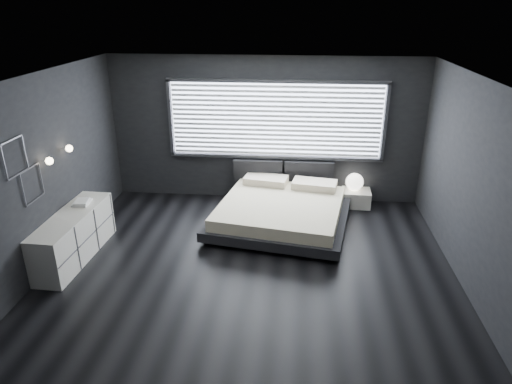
{
  "coord_description": "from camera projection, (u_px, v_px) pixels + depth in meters",
  "views": [
    {
      "loc": [
        0.63,
        -5.79,
        3.7
      ],
      "look_at": [
        0.0,
        0.85,
        0.9
      ],
      "focal_mm": 32.0,
      "sensor_mm": 36.0,
      "label": 1
    }
  ],
  "objects": [
    {
      "name": "dresser",
      "position": [
        74.0,
        236.0,
        7.0
      ],
      "size": [
        0.58,
        1.83,
        0.73
      ],
      "color": "silver",
      "rests_on": "ground"
    },
    {
      "name": "wall_art_lower",
      "position": [
        33.0,
        184.0,
        6.25
      ],
      "size": [
        0.01,
        0.48,
        0.48
      ],
      "color": "#47474C",
      "rests_on": "ground"
    },
    {
      "name": "bed",
      "position": [
        281.0,
        211.0,
        8.06
      ],
      "size": [
        2.62,
        2.54,
        0.59
      ],
      "color": "black",
      "rests_on": "ground"
    },
    {
      "name": "window",
      "position": [
        276.0,
        120.0,
        8.64
      ],
      "size": [
        4.14,
        0.09,
        1.52
      ],
      "color": "white",
      "rests_on": "ground"
    },
    {
      "name": "sconce_near",
      "position": [
        49.0,
        161.0,
        6.48
      ],
      "size": [
        0.18,
        0.11,
        0.11
      ],
      "color": "silver",
      "rests_on": "ground"
    },
    {
      "name": "wall_art_upper",
      "position": [
        15.0,
        157.0,
        5.84
      ],
      "size": [
        0.01,
        0.48,
        0.48
      ],
      "color": "#47474C",
      "rests_on": "ground"
    },
    {
      "name": "sconce_far",
      "position": [
        69.0,
        148.0,
        7.03
      ],
      "size": [
        0.18,
        0.11,
        0.11
      ],
      "color": "silver",
      "rests_on": "ground"
    },
    {
      "name": "orb_lamp",
      "position": [
        355.0,
        182.0,
        8.78
      ],
      "size": [
        0.34,
        0.34,
        0.34
      ],
      "primitive_type": "sphere",
      "color": "white",
      "rests_on": "nightstand"
    },
    {
      "name": "book_stack",
      "position": [
        82.0,
        202.0,
        7.23
      ],
      "size": [
        0.26,
        0.33,
        0.06
      ],
      "color": "white",
      "rests_on": "dresser"
    },
    {
      "name": "room",
      "position": [
        250.0,
        182.0,
        6.26
      ],
      "size": [
        6.04,
        6.0,
        2.8
      ],
      "color": "black",
      "rests_on": "ground"
    },
    {
      "name": "headboard",
      "position": [
        283.0,
        173.0,
        8.97
      ],
      "size": [
        1.96,
        0.16,
        0.52
      ],
      "color": "black",
      "rests_on": "ground"
    },
    {
      "name": "nightstand",
      "position": [
        356.0,
        198.0,
        8.88
      ],
      "size": [
        0.55,
        0.47,
        0.31
      ],
      "primitive_type": "cube",
      "rotation": [
        0.0,
        0.0,
        -0.03
      ],
      "color": "silver",
      "rests_on": "ground"
    }
  ]
}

